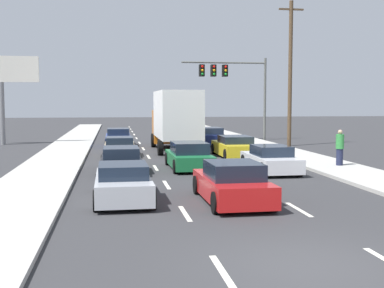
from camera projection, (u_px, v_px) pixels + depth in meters
ground_plane at (168, 148)px, 34.37m from camera, size 140.00×140.00×0.00m
sidewalk_right at (287, 153)px, 30.48m from camera, size 2.91×80.00×0.14m
sidewalk_left at (60, 157)px, 28.40m from camera, size 2.91×80.00×0.14m
lane_markings at (168, 148)px, 34.26m from camera, size 3.54×62.00×0.01m
car_blue at (118, 138)px, 36.13m from camera, size 1.83×4.62×1.27m
car_tan at (120, 147)px, 29.73m from camera, size 1.89×4.05×1.12m
car_black at (121, 160)px, 22.71m from camera, size 1.88×4.07×1.15m
car_silver at (123, 183)px, 16.18m from camera, size 1.86×4.34×1.22m
box_truck at (175, 118)px, 31.96m from camera, size 2.62×8.52×3.85m
car_green at (189, 157)px, 23.78m from camera, size 1.92×4.23×1.28m
car_red at (232, 184)px, 15.84m from camera, size 1.92×4.24×1.31m
car_navy at (210, 137)px, 37.09m from camera, size 1.88×4.57×1.29m
car_yellow at (235, 147)px, 28.93m from camera, size 2.02×4.68×1.22m
car_white at (270, 160)px, 22.75m from camera, size 1.83×4.26×1.21m
traffic_signal_mast at (227, 77)px, 40.76m from camera, size 7.04×0.69×6.74m
utility_pole_mid at (290, 72)px, 35.78m from camera, size 1.80×0.28×10.28m
roadside_billboard at (1, 79)px, 36.81m from camera, size 5.38×0.36×6.53m
pedestrian_near_corner at (340, 148)px, 24.00m from camera, size 0.38×0.38×1.71m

